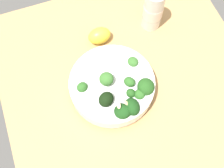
% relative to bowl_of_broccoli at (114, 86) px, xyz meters
% --- Properties ---
extents(ground_plane, '(0.68, 0.68, 0.04)m').
position_rel_bowl_of_broccoli_xyz_m(ground_plane, '(-0.02, 0.05, -0.05)').
color(ground_plane, tan).
extents(bowl_of_broccoli, '(0.22, 0.22, 0.09)m').
position_rel_bowl_of_broccoli_xyz_m(bowl_of_broccoli, '(0.00, 0.00, 0.00)').
color(bowl_of_broccoli, white).
rests_on(bowl_of_broccoli, ground_plane).
extents(lemon_wedge, '(0.05, 0.07, 0.05)m').
position_rel_bowl_of_broccoli_xyz_m(lemon_wedge, '(-0.17, 0.02, -0.01)').
color(lemon_wedge, yellow).
rests_on(lemon_wedge, ground_plane).
extents(bottle_tall, '(0.06, 0.06, 0.15)m').
position_rel_bowl_of_broccoli_xyz_m(bottle_tall, '(-0.17, 0.18, 0.03)').
color(bottle_tall, beige).
rests_on(bottle_tall, ground_plane).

